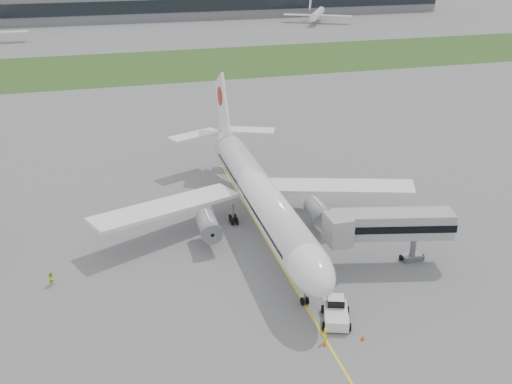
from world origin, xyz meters
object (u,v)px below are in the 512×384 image
object	(u,v)px
airliner	(258,192)
ground_crew_near	(325,335)
jet_bridge	(385,226)
pushback_tug	(336,311)

from	to	relation	value
airliner	ground_crew_near	bearing A→B (deg)	-90.67
jet_bridge	ground_crew_near	size ratio (longest dim) A/B	8.79
jet_bridge	airliner	bearing A→B (deg)	145.02
airliner	jet_bridge	distance (m)	18.93
pushback_tug	ground_crew_near	world-z (taller)	pushback_tug
airliner	pushback_tug	xyz separation A→B (m)	(2.35, -23.48, -4.58)
pushback_tug	jet_bridge	world-z (taller)	jet_bridge
ground_crew_near	pushback_tug	bearing A→B (deg)	-171.16
pushback_tug	jet_bridge	distance (m)	14.64
airliner	ground_crew_near	world-z (taller)	airliner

